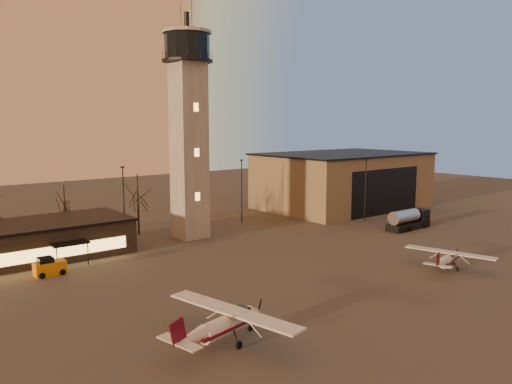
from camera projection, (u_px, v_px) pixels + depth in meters
ground at (356, 294)px, 46.91m from camera, size 220.00×220.00×0.00m
control_tower at (189, 120)px, 67.91m from camera, size 6.80×6.80×32.60m
hangar at (343, 180)px, 94.73m from camera, size 30.60×20.60×10.30m
terminal at (18, 243)px, 57.84m from camera, size 25.40×12.20×4.30m
light_poles at (189, 198)px, 70.50m from camera, size 58.50×12.25×10.14m
tree_row at (68, 197)px, 68.00m from camera, size 37.20×9.20×8.80m
cessna_front at (448, 261)px, 54.81m from camera, size 7.77×9.67×2.68m
cessna_rear at (229, 327)px, 36.54m from camera, size 9.58×12.05×3.32m
fuel_truck at (408, 221)px, 75.34m from camera, size 8.20×2.74×3.03m
service_cart at (49, 268)px, 52.57m from camera, size 3.11×2.00×1.97m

